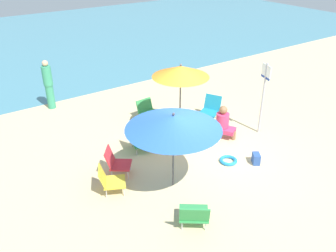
{
  "coord_description": "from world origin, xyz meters",
  "views": [
    {
      "loc": [
        -5.13,
        -5.93,
        4.92
      ],
      "look_at": [
        -0.64,
        0.6,
        0.7
      ],
      "focal_mm": 38.23,
      "sensor_mm": 36.0,
      "label": 1
    }
  ],
  "objects_px": {
    "beach_chair_a": "(138,140)",
    "warning_sign": "(264,89)",
    "beach_chair_b": "(211,108)",
    "beach_chair_d": "(109,180)",
    "umbrella_orange": "(181,71)",
    "beach_chair_f": "(147,110)",
    "person_b": "(48,84)",
    "beach_chair_c": "(116,162)",
    "person_a": "(224,122)",
    "umbrella_blue": "(174,122)",
    "swim_ring": "(228,160)",
    "beach_bag": "(256,159)",
    "beach_chair_e": "(194,214)"
  },
  "relations": [
    {
      "from": "beach_chair_a",
      "to": "warning_sign",
      "type": "distance_m",
      "value": 3.63
    },
    {
      "from": "beach_chair_b",
      "to": "beach_chair_d",
      "type": "distance_m",
      "value": 4.36
    },
    {
      "from": "umbrella_orange",
      "to": "beach_chair_f",
      "type": "bearing_deg",
      "value": 98.77
    },
    {
      "from": "person_b",
      "to": "beach_chair_c",
      "type": "bearing_deg",
      "value": 74.79
    },
    {
      "from": "beach_chair_b",
      "to": "person_b",
      "type": "xyz_separation_m",
      "value": [
        -3.72,
        3.49,
        0.45
      ]
    },
    {
      "from": "person_a",
      "to": "warning_sign",
      "type": "relative_size",
      "value": 0.46
    },
    {
      "from": "beach_chair_c",
      "to": "person_a",
      "type": "height_order",
      "value": "person_a"
    },
    {
      "from": "beach_chair_a",
      "to": "beach_chair_c",
      "type": "bearing_deg",
      "value": -131.77
    },
    {
      "from": "beach_chair_a",
      "to": "person_b",
      "type": "xyz_separation_m",
      "value": [
        -0.98,
        3.82,
        0.51
      ]
    },
    {
      "from": "umbrella_orange",
      "to": "beach_chair_f",
      "type": "relative_size",
      "value": 3.47
    },
    {
      "from": "umbrella_blue",
      "to": "beach_chair_d",
      "type": "relative_size",
      "value": 2.85
    },
    {
      "from": "beach_chair_f",
      "to": "warning_sign",
      "type": "xyz_separation_m",
      "value": [
        2.13,
        -2.56,
        1.02
      ]
    },
    {
      "from": "umbrella_blue",
      "to": "swim_ring",
      "type": "height_order",
      "value": "umbrella_blue"
    },
    {
      "from": "beach_chair_b",
      "to": "warning_sign",
      "type": "bearing_deg",
      "value": 84.02
    },
    {
      "from": "beach_bag",
      "to": "beach_chair_d",
      "type": "bearing_deg",
      "value": 163.52
    },
    {
      "from": "beach_chair_a",
      "to": "beach_chair_b",
      "type": "xyz_separation_m",
      "value": [
        2.74,
        0.33,
        0.06
      ]
    },
    {
      "from": "beach_chair_b",
      "to": "beach_chair_e",
      "type": "xyz_separation_m",
      "value": [
        -3.27,
        -3.34,
        -0.05
      ]
    },
    {
      "from": "beach_chair_a",
      "to": "beach_chair_f",
      "type": "xyz_separation_m",
      "value": [
        1.18,
        1.46,
        -0.02
      ]
    },
    {
      "from": "umbrella_orange",
      "to": "umbrella_blue",
      "type": "height_order",
      "value": "umbrella_orange"
    },
    {
      "from": "umbrella_blue",
      "to": "warning_sign",
      "type": "distance_m",
      "value": 3.48
    },
    {
      "from": "umbrella_blue",
      "to": "beach_chair_f",
      "type": "bearing_deg",
      "value": 68.07
    },
    {
      "from": "beach_bag",
      "to": "umbrella_orange",
      "type": "bearing_deg",
      "value": 106.66
    },
    {
      "from": "person_b",
      "to": "warning_sign",
      "type": "relative_size",
      "value": 0.78
    },
    {
      "from": "beach_chair_b",
      "to": "warning_sign",
      "type": "distance_m",
      "value": 1.8
    },
    {
      "from": "umbrella_orange",
      "to": "person_b",
      "type": "height_order",
      "value": "umbrella_orange"
    },
    {
      "from": "umbrella_orange",
      "to": "beach_chair_b",
      "type": "distance_m",
      "value": 2.02
    },
    {
      "from": "beach_chair_c",
      "to": "person_b",
      "type": "relative_size",
      "value": 0.46
    },
    {
      "from": "beach_chair_b",
      "to": "beach_chair_d",
      "type": "relative_size",
      "value": 1.1
    },
    {
      "from": "beach_chair_b",
      "to": "beach_chair_e",
      "type": "height_order",
      "value": "beach_chair_b"
    },
    {
      "from": "beach_chair_a",
      "to": "umbrella_blue",
      "type": "bearing_deg",
      "value": -78.99
    },
    {
      "from": "beach_chair_d",
      "to": "person_a",
      "type": "bearing_deg",
      "value": 31.95
    },
    {
      "from": "beach_chair_c",
      "to": "person_a",
      "type": "bearing_deg",
      "value": 34.7
    },
    {
      "from": "beach_chair_a",
      "to": "person_a",
      "type": "bearing_deg",
      "value": -3.65
    },
    {
      "from": "umbrella_blue",
      "to": "beach_bag",
      "type": "relative_size",
      "value": 7.69
    },
    {
      "from": "umbrella_blue",
      "to": "person_a",
      "type": "distance_m",
      "value": 2.81
    },
    {
      "from": "beach_chair_a",
      "to": "beach_bag",
      "type": "bearing_deg",
      "value": -32.01
    },
    {
      "from": "beach_chair_b",
      "to": "person_a",
      "type": "height_order",
      "value": "person_a"
    },
    {
      "from": "person_a",
      "to": "swim_ring",
      "type": "relative_size",
      "value": 2.12
    },
    {
      "from": "beach_chair_c",
      "to": "beach_bag",
      "type": "relative_size",
      "value": 2.79
    },
    {
      "from": "beach_chair_f",
      "to": "person_b",
      "type": "distance_m",
      "value": 3.25
    },
    {
      "from": "beach_chair_b",
      "to": "beach_chair_d",
      "type": "xyz_separation_m",
      "value": [
        -4.11,
        -1.48,
        -0.04
      ]
    },
    {
      "from": "beach_chair_b",
      "to": "person_b",
      "type": "bearing_deg",
      "value": -70.9
    },
    {
      "from": "person_a",
      "to": "beach_chair_a",
      "type": "bearing_deg",
      "value": -137.94
    },
    {
      "from": "umbrella_blue",
      "to": "umbrella_orange",
      "type": "bearing_deg",
      "value": 50.22
    },
    {
      "from": "warning_sign",
      "to": "beach_bag",
      "type": "height_order",
      "value": "warning_sign"
    },
    {
      "from": "person_b",
      "to": "warning_sign",
      "type": "height_order",
      "value": "warning_sign"
    },
    {
      "from": "umbrella_orange",
      "to": "beach_chair_d",
      "type": "bearing_deg",
      "value": -156.11
    },
    {
      "from": "beach_chair_e",
      "to": "swim_ring",
      "type": "height_order",
      "value": "beach_chair_e"
    },
    {
      "from": "swim_ring",
      "to": "person_a",
      "type": "bearing_deg",
      "value": 53.96
    },
    {
      "from": "beach_chair_a",
      "to": "swim_ring",
      "type": "height_order",
      "value": "beach_chair_a"
    }
  ]
}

